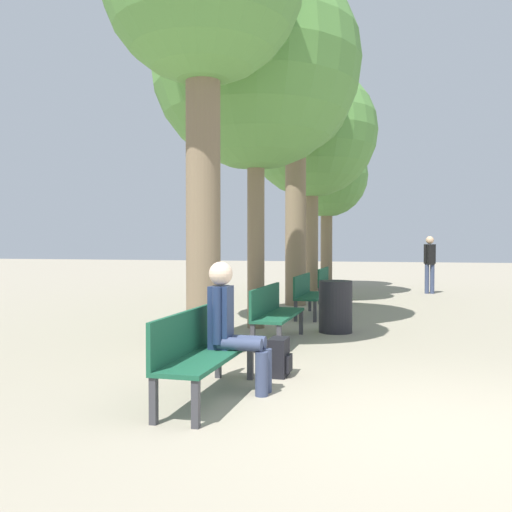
{
  "coord_description": "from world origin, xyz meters",
  "views": [
    {
      "loc": [
        -0.22,
        -4.65,
        1.48
      ],
      "look_at": [
        -2.42,
        3.78,
        1.27
      ],
      "focal_mm": 40.0,
      "sensor_mm": 36.0,
      "label": 1
    }
  ],
  "objects": [
    {
      "name": "pedestrian_near",
      "position": [
        0.5,
        12.57,
        0.95
      ],
      "size": [
        0.34,
        0.29,
        1.67
      ],
      "color": "#384260",
      "rests_on": "ground_plane"
    },
    {
      "name": "tree_row_2",
      "position": [
        -2.71,
        8.61,
        4.7
      ],
      "size": [
        2.53,
        2.53,
        6.12
      ],
      "color": "#7A664C",
      "rests_on": "ground_plane"
    },
    {
      "name": "tree_row_1",
      "position": [
        -2.71,
        4.89,
        4.53
      ],
      "size": [
        3.61,
        3.61,
        6.35
      ],
      "color": "#7A664C",
      "rests_on": "ground_plane"
    },
    {
      "name": "trash_bin",
      "position": [
        -1.31,
        4.73,
        0.43
      ],
      "size": [
        0.55,
        0.55,
        0.85
      ],
      "color": "#232328",
      "rests_on": "ground_plane"
    },
    {
      "name": "bench_row_0",
      "position": [
        -2.09,
        0.42,
        0.49
      ],
      "size": [
        0.45,
        1.75,
        0.83
      ],
      "color": "#195138",
      "rests_on": "ground_plane"
    },
    {
      "name": "backpack",
      "position": [
        -1.55,
        1.49,
        0.21
      ],
      "size": [
        0.23,
        0.32,
        0.42
      ],
      "color": "black",
      "rests_on": "ground_plane"
    },
    {
      "name": "bench_row_1",
      "position": [
        -2.09,
        3.55,
        0.49
      ],
      "size": [
        0.45,
        1.75,
        0.83
      ],
      "color": "#195138",
      "rests_on": "ground_plane"
    },
    {
      "name": "ground_plane",
      "position": [
        0.0,
        0.0,
        0.0
      ],
      "size": [
        80.0,
        80.0,
        0.0
      ],
      "primitive_type": "plane",
      "color": "gray"
    },
    {
      "name": "tree_row_4",
      "position": [
        -2.71,
        14.14,
        3.63
      ],
      "size": [
        2.7,
        2.7,
        5.03
      ],
      "color": "#7A664C",
      "rests_on": "ground_plane"
    },
    {
      "name": "bench_row_2",
      "position": [
        -2.09,
        6.68,
        0.49
      ],
      "size": [
        0.45,
        1.75,
        0.83
      ],
      "color": "#195138",
      "rests_on": "ground_plane"
    },
    {
      "name": "tree_row_3",
      "position": [
        -2.71,
        11.03,
        4.51
      ],
      "size": [
        3.6,
        3.6,
        6.34
      ],
      "color": "#7A664C",
      "rests_on": "ground_plane"
    },
    {
      "name": "person_seated",
      "position": [
        -1.86,
        0.72,
        0.68
      ],
      "size": [
        0.62,
        0.35,
        1.29
      ],
      "color": "#384260",
      "rests_on": "ground_plane"
    },
    {
      "name": "bench_row_3",
      "position": [
        -2.09,
        9.8,
        0.49
      ],
      "size": [
        0.45,
        1.75,
        0.83
      ],
      "color": "#195138",
      "rests_on": "ground_plane"
    }
  ]
}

